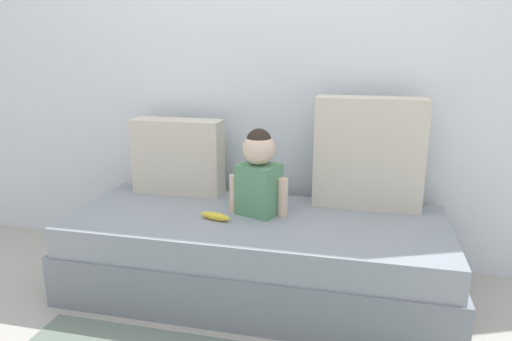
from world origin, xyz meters
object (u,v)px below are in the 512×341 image
throw_pillow_left (178,157)px  toddler (258,172)px  banana (215,216)px  couch (256,255)px  throw_pillow_right (369,153)px

throw_pillow_left → toddler: size_ratio=1.17×
throw_pillow_left → banana: bearing=-47.7°
couch → throw_pillow_left: 0.76m
banana → throw_pillow_right: bearing=27.7°
throw_pillow_left → throw_pillow_right: size_ratio=0.89×
throw_pillow_left → throw_pillow_right: bearing=0.0°
couch → throw_pillow_right: size_ratio=3.33×
couch → banana: (-0.19, -0.09, 0.24)m
banana → throw_pillow_left: bearing=132.3°
couch → toddler: 0.45m
throw_pillow_right → banana: size_ratio=3.52×
throw_pillow_right → toddler: throw_pillow_right is taller
throw_pillow_left → banana: (0.35, -0.39, -0.20)m
throw_pillow_left → toddler: toddler is taller
throw_pillow_left → toddler: bearing=-24.1°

